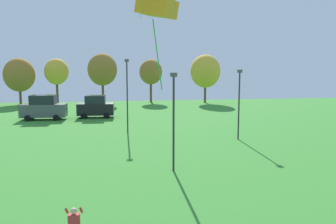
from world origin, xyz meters
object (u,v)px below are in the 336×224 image
(parked_car_second_from_left, at_px, (96,107))
(light_post_1, at_px, (174,116))
(light_post_0, at_px, (127,92))
(light_post_2, at_px, (239,100))
(treeline_tree_4, at_px, (151,72))
(treeline_tree_2, at_px, (56,72))
(parked_car_leftmost, at_px, (44,108))
(treeline_tree_1, at_px, (19,75))
(treeline_tree_3, at_px, (102,70))
(treeline_tree_5, at_px, (205,71))

(parked_car_second_from_left, bearing_deg, light_post_1, -72.95)
(light_post_0, bearing_deg, light_post_1, -79.79)
(light_post_2, relative_size, treeline_tree_4, 0.82)
(light_post_0, relative_size, light_post_2, 1.15)
(light_post_1, bearing_deg, treeline_tree_2, 107.43)
(parked_car_second_from_left, height_order, treeline_tree_2, treeline_tree_2)
(parked_car_leftmost, height_order, treeline_tree_2, treeline_tree_2)
(light_post_0, bearing_deg, light_post_2, -24.74)
(parked_car_second_from_left, bearing_deg, treeline_tree_4, 66.72)
(light_post_2, distance_m, treeline_tree_1, 38.23)
(light_post_1, relative_size, treeline_tree_3, 0.72)
(light_post_1, distance_m, treeline_tree_5, 36.83)
(treeline_tree_4, bearing_deg, light_post_1, -94.11)
(parked_car_second_from_left, xyz_separation_m, light_post_2, (11.82, -13.85, 1.94))
(treeline_tree_3, bearing_deg, treeline_tree_4, 5.73)
(light_post_0, height_order, treeline_tree_1, treeline_tree_1)
(parked_car_second_from_left, xyz_separation_m, light_post_1, (5.27, -21.45, 1.92))
(treeline_tree_2, distance_m, treeline_tree_3, 7.07)
(treeline_tree_3, xyz_separation_m, treeline_tree_5, (15.87, -1.54, -0.27))
(light_post_1, height_order, treeline_tree_3, treeline_tree_3)
(light_post_2, xyz_separation_m, treeline_tree_3, (-11.40, 29.05, 2.02))
(treeline_tree_5, bearing_deg, treeline_tree_1, 175.15)
(light_post_1, xyz_separation_m, treeline_tree_4, (2.69, 37.40, 1.62))
(parked_car_leftmost, xyz_separation_m, light_post_0, (8.70, -9.16, 2.31))
(parked_car_second_from_left, distance_m, treeline_tree_1, 20.28)
(parked_car_leftmost, distance_m, treeline_tree_5, 26.36)
(parked_car_leftmost, xyz_separation_m, light_post_1, (10.79, -20.73, 1.85))
(light_post_0, distance_m, treeline_tree_3, 25.28)
(treeline_tree_5, bearing_deg, light_post_1, -107.42)
(light_post_2, bearing_deg, treeline_tree_1, 128.51)
(treeline_tree_1, bearing_deg, parked_car_second_from_left, -53.28)
(parked_car_leftmost, relative_size, light_post_2, 0.88)
(parked_car_second_from_left, bearing_deg, treeline_tree_2, 115.22)
(treeline_tree_3, bearing_deg, treeline_tree_1, 176.06)
(treeline_tree_1, bearing_deg, treeline_tree_4, -0.28)
(treeline_tree_3, bearing_deg, light_post_0, -83.69)
(parked_car_second_from_left, xyz_separation_m, light_post_0, (3.19, -9.87, 2.38))
(light_post_0, bearing_deg, parked_car_leftmost, 133.55)
(light_post_2, height_order, treeline_tree_2, treeline_tree_2)
(treeline_tree_1, distance_m, treeline_tree_2, 5.44)
(light_post_0, xyz_separation_m, light_post_1, (2.08, -11.57, -0.46))
(treeline_tree_3, height_order, treeline_tree_5, treeline_tree_3)
(light_post_1, distance_m, treeline_tree_1, 41.30)
(parked_car_leftmost, height_order, treeline_tree_4, treeline_tree_4)
(parked_car_leftmost, height_order, light_post_1, light_post_1)
(light_post_1, relative_size, treeline_tree_1, 0.80)
(parked_car_leftmost, xyz_separation_m, treeline_tree_3, (5.93, 15.92, 3.89))
(light_post_1, distance_m, light_post_2, 10.02)
(treeline_tree_2, bearing_deg, parked_car_leftmost, -86.45)
(parked_car_second_from_left, distance_m, light_post_1, 22.17)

